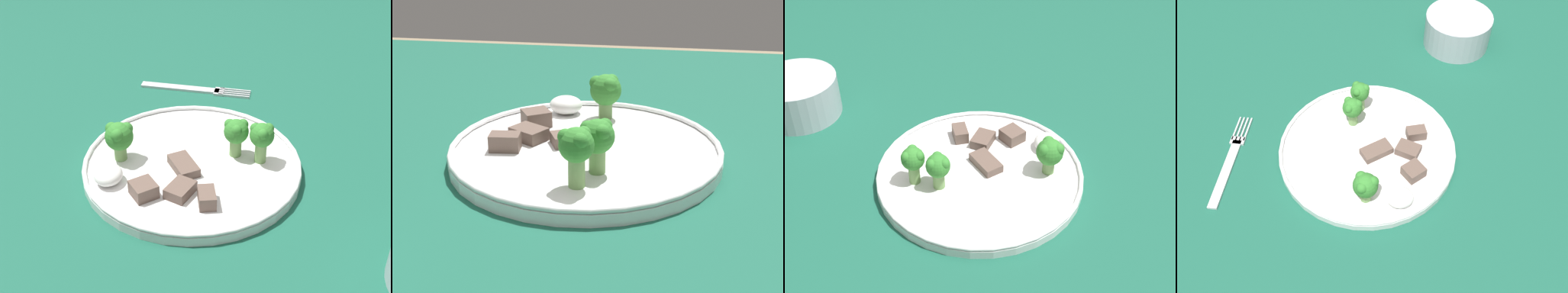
# 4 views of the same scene
# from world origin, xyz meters

# --- Properties ---
(table) EXTENTS (1.40, 1.12, 0.75)m
(table) POSITION_xyz_m (0.00, 0.00, 0.67)
(table) COLOR #195642
(table) RESTS_ON ground_plane
(dinner_plate) EXTENTS (0.29, 0.29, 0.02)m
(dinner_plate) POSITION_xyz_m (0.02, -0.03, 0.76)
(dinner_plate) COLOR white
(dinner_plate) RESTS_ON table
(broccoli_floret_near_rim_left) EXTENTS (0.04, 0.04, 0.05)m
(broccoli_floret_near_rim_left) POSITION_xyz_m (0.01, -0.12, 0.80)
(broccoli_floret_near_rim_left) COLOR #709E56
(broccoli_floret_near_rim_left) RESTS_ON dinner_plate
(broccoli_floret_center_left) EXTENTS (0.03, 0.03, 0.05)m
(broccoli_floret_center_left) POSITION_xyz_m (-0.00, 0.03, 0.80)
(broccoli_floret_center_left) COLOR #709E56
(broccoli_floret_center_left) RESTS_ON dinner_plate
(broccoli_floret_back_left) EXTENTS (0.03, 0.03, 0.06)m
(broccoli_floret_back_left) POSITION_xyz_m (0.01, 0.06, 0.81)
(broccoli_floret_back_left) COLOR #709E56
(broccoli_floret_back_left) RESTS_ON dinner_plate
(meat_slice_front_slice) EXTENTS (0.05, 0.04, 0.01)m
(meat_slice_front_slice) POSITION_xyz_m (0.09, -0.04, 0.77)
(meat_slice_front_slice) COLOR brown
(meat_slice_front_slice) RESTS_ON dinner_plate
(meat_slice_middle_slice) EXTENTS (0.04, 0.04, 0.02)m
(meat_slice_middle_slice) POSITION_xyz_m (0.09, -0.08, 0.78)
(meat_slice_middle_slice) COLOR brown
(meat_slice_middle_slice) RESTS_ON dinner_plate
(meat_slice_rear_slice) EXTENTS (0.06, 0.05, 0.01)m
(meat_slice_rear_slice) POSITION_xyz_m (0.04, -0.04, 0.77)
(meat_slice_rear_slice) COLOR brown
(meat_slice_rear_slice) RESTS_ON dinner_plate
(meat_slice_edge_slice) EXTENTS (0.03, 0.02, 0.02)m
(meat_slice_edge_slice) POSITION_xyz_m (0.10, -0.01, 0.78)
(meat_slice_edge_slice) COLOR brown
(meat_slice_edge_slice) RESTS_ON dinner_plate
(sauce_dollop) EXTENTS (0.04, 0.04, 0.02)m
(sauce_dollop) POSITION_xyz_m (0.06, -0.13, 0.78)
(sauce_dollop) COLOR white
(sauce_dollop) RESTS_ON dinner_plate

